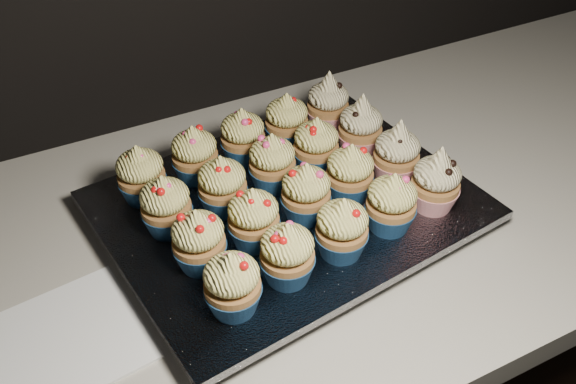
# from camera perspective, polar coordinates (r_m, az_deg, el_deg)

# --- Properties ---
(worktop) EXTENTS (2.44, 0.64, 0.04)m
(worktop) POSITION_cam_1_polar(r_m,az_deg,el_deg) (0.92, 4.81, -1.27)
(worktop) COLOR beige
(worktop) RESTS_ON cabinet
(napkin) EXTENTS (0.18, 0.18, 0.00)m
(napkin) POSITION_cam_1_polar(r_m,az_deg,el_deg) (0.77, -19.00, -12.32)
(napkin) COLOR white
(napkin) RESTS_ON worktop
(baking_tray) EXTENTS (0.46, 0.37, 0.02)m
(baking_tray) POSITION_cam_1_polar(r_m,az_deg,el_deg) (0.85, 0.00, -2.01)
(baking_tray) COLOR black
(baking_tray) RESTS_ON worktop
(foil_lining) EXTENTS (0.50, 0.41, 0.01)m
(foil_lining) POSITION_cam_1_polar(r_m,az_deg,el_deg) (0.84, 0.00, -1.15)
(foil_lining) COLOR silver
(foil_lining) RESTS_ON baking_tray
(cupcake_0) EXTENTS (0.06, 0.06, 0.08)m
(cupcake_0) POSITION_cam_1_polar(r_m,az_deg,el_deg) (0.69, -4.98, -8.15)
(cupcake_0) COLOR navy
(cupcake_0) RESTS_ON foil_lining
(cupcake_1) EXTENTS (0.06, 0.06, 0.08)m
(cupcake_1) POSITION_cam_1_polar(r_m,az_deg,el_deg) (0.71, -0.06, -5.53)
(cupcake_1) COLOR navy
(cupcake_1) RESTS_ON foil_lining
(cupcake_2) EXTENTS (0.06, 0.06, 0.08)m
(cupcake_2) POSITION_cam_1_polar(r_m,az_deg,el_deg) (0.75, 4.82, -3.28)
(cupcake_2) COLOR navy
(cupcake_2) RESTS_ON foil_lining
(cupcake_3) EXTENTS (0.06, 0.06, 0.08)m
(cupcake_3) POSITION_cam_1_polar(r_m,az_deg,el_deg) (0.79, 9.16, -1.01)
(cupcake_3) COLOR navy
(cupcake_3) RESTS_ON foil_lining
(cupcake_4) EXTENTS (0.06, 0.06, 0.10)m
(cupcake_4) POSITION_cam_1_polar(r_m,az_deg,el_deg) (0.83, 13.02, 0.90)
(cupcake_4) COLOR #B21826
(cupcake_4) RESTS_ON foil_lining
(cupcake_5) EXTENTS (0.06, 0.06, 0.08)m
(cupcake_5) POSITION_cam_1_polar(r_m,az_deg,el_deg) (0.74, -7.94, -4.29)
(cupcake_5) COLOR navy
(cupcake_5) RESTS_ON foil_lining
(cupcake_6) EXTENTS (0.06, 0.06, 0.08)m
(cupcake_6) POSITION_cam_1_polar(r_m,az_deg,el_deg) (0.76, -3.08, -2.38)
(cupcake_6) COLOR navy
(cupcake_6) RESTS_ON foil_lining
(cupcake_7) EXTENTS (0.06, 0.06, 0.08)m
(cupcake_7) POSITION_cam_1_polar(r_m,az_deg,el_deg) (0.79, 1.61, -0.09)
(cupcake_7) COLOR navy
(cupcake_7) RESTS_ON foil_lining
(cupcake_8) EXTENTS (0.06, 0.06, 0.08)m
(cupcake_8) POSITION_cam_1_polar(r_m,az_deg,el_deg) (0.83, 5.52, 1.65)
(cupcake_8) COLOR navy
(cupcake_8) RESTS_ON foil_lining
(cupcake_9) EXTENTS (0.06, 0.06, 0.10)m
(cupcake_9) POSITION_cam_1_polar(r_m,az_deg,el_deg) (0.86, 9.64, 3.37)
(cupcake_9) COLOR #B21826
(cupcake_9) RESTS_ON foil_lining
(cupcake_10) EXTENTS (0.06, 0.06, 0.08)m
(cupcake_10) POSITION_cam_1_polar(r_m,az_deg,el_deg) (0.79, -10.80, -1.20)
(cupcake_10) COLOR navy
(cupcake_10) RESTS_ON foil_lining
(cupcake_11) EXTENTS (0.06, 0.06, 0.08)m
(cupcake_11) POSITION_cam_1_polar(r_m,az_deg,el_deg) (0.81, -5.84, 0.57)
(cupcake_11) COLOR navy
(cupcake_11) RESTS_ON foil_lining
(cupcake_12) EXTENTS (0.06, 0.06, 0.08)m
(cupcake_12) POSITION_cam_1_polar(r_m,az_deg,el_deg) (0.84, -1.40, 2.62)
(cupcake_12) COLOR navy
(cupcake_12) RESTS_ON foil_lining
(cupcake_13) EXTENTS (0.06, 0.06, 0.08)m
(cupcake_13) POSITION_cam_1_polar(r_m,az_deg,el_deg) (0.87, 2.51, 4.10)
(cupcake_13) COLOR navy
(cupcake_13) RESTS_ON foil_lining
(cupcake_14) EXTENTS (0.06, 0.06, 0.10)m
(cupcake_14) POSITION_cam_1_polar(r_m,az_deg,el_deg) (0.91, 6.46, 5.74)
(cupcake_14) COLOR #B21826
(cupcake_14) RESTS_ON foil_lining
(cupcake_15) EXTENTS (0.06, 0.06, 0.08)m
(cupcake_15) POSITION_cam_1_polar(r_m,az_deg,el_deg) (0.84, -12.93, 1.50)
(cupcake_15) COLOR navy
(cupcake_15) RESTS_ON foil_lining
(cupcake_16) EXTENTS (0.06, 0.06, 0.08)m
(cupcake_16) POSITION_cam_1_polar(r_m,az_deg,el_deg) (0.86, -8.28, 3.28)
(cupcake_16) COLOR navy
(cupcake_16) RESTS_ON foil_lining
(cupcake_17) EXTENTS (0.06, 0.06, 0.08)m
(cupcake_17) POSITION_cam_1_polar(r_m,az_deg,el_deg) (0.89, -4.03, 4.93)
(cupcake_17) COLOR navy
(cupcake_17) RESTS_ON foil_lining
(cupcake_18) EXTENTS (0.06, 0.06, 0.08)m
(cupcake_18) POSITION_cam_1_polar(r_m,az_deg,el_deg) (0.92, -0.11, 6.30)
(cupcake_18) COLOR navy
(cupcake_18) RESTS_ON foil_lining
(cupcake_19) EXTENTS (0.06, 0.06, 0.10)m
(cupcake_19) POSITION_cam_1_polar(r_m,az_deg,el_deg) (0.96, 3.58, 7.84)
(cupcake_19) COLOR #B21826
(cupcake_19) RESTS_ON foil_lining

